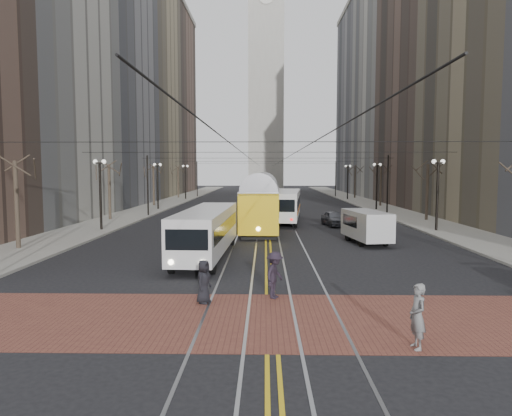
{
  "coord_description": "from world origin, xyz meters",
  "views": [
    {
      "loc": [
        -0.21,
        -19.01,
        5.0
      ],
      "look_at": [
        -0.69,
        5.15,
        3.0
      ],
      "focal_mm": 32.0,
      "sensor_mm": 36.0,
      "label": 1
    }
  ],
  "objects_px": {
    "streetcar": "(262,207)",
    "rear_bus": "(286,206)",
    "transit_bus": "(207,233)",
    "pedestrian_b": "(417,316)",
    "pedestrian_d": "(275,275)",
    "pedestrian_a": "(204,281)",
    "sedan_grey": "(334,218)",
    "cargo_van": "(366,227)",
    "clock_tower": "(266,50)"
  },
  "relations": [
    {
      "from": "streetcar",
      "to": "rear_bus",
      "type": "xyz_separation_m",
      "value": [
        2.3,
        4.64,
        -0.33
      ]
    },
    {
      "from": "transit_bus",
      "to": "pedestrian_b",
      "type": "relative_size",
      "value": 5.98
    },
    {
      "from": "rear_bus",
      "to": "pedestrian_d",
      "type": "relative_size",
      "value": 6.28
    },
    {
      "from": "pedestrian_a",
      "to": "streetcar",
      "type": "bearing_deg",
      "value": 14.02
    },
    {
      "from": "pedestrian_a",
      "to": "pedestrian_b",
      "type": "height_order",
      "value": "pedestrian_b"
    },
    {
      "from": "sedan_grey",
      "to": "pedestrian_b",
      "type": "relative_size",
      "value": 2.15
    },
    {
      "from": "sedan_grey",
      "to": "cargo_van",
      "type": "bearing_deg",
      "value": -93.91
    },
    {
      "from": "pedestrian_b",
      "to": "sedan_grey",
      "type": "bearing_deg",
      "value": 170.72
    },
    {
      "from": "clock_tower",
      "to": "pedestrian_a",
      "type": "xyz_separation_m",
      "value": [
        -2.52,
        -104.2,
        -35.13
      ]
    },
    {
      "from": "transit_bus",
      "to": "rear_bus",
      "type": "height_order",
      "value": "rear_bus"
    },
    {
      "from": "transit_bus",
      "to": "pedestrian_d",
      "type": "height_order",
      "value": "transit_bus"
    },
    {
      "from": "rear_bus",
      "to": "clock_tower",
      "type": "bearing_deg",
      "value": 96.98
    },
    {
      "from": "transit_bus",
      "to": "pedestrian_a",
      "type": "xyz_separation_m",
      "value": [
        1.06,
        -9.18,
        -0.55
      ]
    },
    {
      "from": "clock_tower",
      "to": "streetcar",
      "type": "distance_m",
      "value": 88.33
    },
    {
      "from": "streetcar",
      "to": "pedestrian_a",
      "type": "bearing_deg",
      "value": -93.71
    },
    {
      "from": "clock_tower",
      "to": "pedestrian_a",
      "type": "relative_size",
      "value": 40.24
    },
    {
      "from": "streetcar",
      "to": "pedestrian_d",
      "type": "distance_m",
      "value": 22.06
    },
    {
      "from": "clock_tower",
      "to": "transit_bus",
      "type": "distance_m",
      "value": 101.18
    },
    {
      "from": "transit_bus",
      "to": "cargo_van",
      "type": "bearing_deg",
      "value": 28.36
    },
    {
      "from": "streetcar",
      "to": "clock_tower",
      "type": "bearing_deg",
      "value": 91.0
    },
    {
      "from": "rear_bus",
      "to": "pedestrian_a",
      "type": "relative_size",
      "value": 7.04
    },
    {
      "from": "transit_bus",
      "to": "sedan_grey",
      "type": "bearing_deg",
      "value": 59.66
    },
    {
      "from": "cargo_van",
      "to": "pedestrian_a",
      "type": "bearing_deg",
      "value": -131.7
    },
    {
      "from": "streetcar",
      "to": "transit_bus",
      "type": "bearing_deg",
      "value": -101.42
    },
    {
      "from": "sedan_grey",
      "to": "pedestrian_d",
      "type": "xyz_separation_m",
      "value": [
        -5.82,
        -23.5,
        0.25
      ]
    },
    {
      "from": "rear_bus",
      "to": "streetcar",
      "type": "bearing_deg",
      "value": -110.71
    },
    {
      "from": "sedan_grey",
      "to": "pedestrian_a",
      "type": "bearing_deg",
      "value": -117.4
    },
    {
      "from": "transit_bus",
      "to": "streetcar",
      "type": "height_order",
      "value": "streetcar"
    },
    {
      "from": "streetcar",
      "to": "pedestrian_b",
      "type": "relative_size",
      "value": 8.42
    },
    {
      "from": "pedestrian_d",
      "to": "pedestrian_b",
      "type": "bearing_deg",
      "value": -117.63
    },
    {
      "from": "clock_tower",
      "to": "cargo_van",
      "type": "relative_size",
      "value": 13.1
    },
    {
      "from": "clock_tower",
      "to": "sedan_grey",
      "type": "distance_m",
      "value": 87.64
    },
    {
      "from": "rear_bus",
      "to": "pedestrian_a",
      "type": "height_order",
      "value": "rear_bus"
    },
    {
      "from": "transit_bus",
      "to": "pedestrian_b",
      "type": "xyz_separation_m",
      "value": [
        7.62,
        -13.48,
        -0.45
      ]
    },
    {
      "from": "transit_bus",
      "to": "cargo_van",
      "type": "relative_size",
      "value": 2.2
    },
    {
      "from": "streetcar",
      "to": "cargo_van",
      "type": "height_order",
      "value": "streetcar"
    },
    {
      "from": "clock_tower",
      "to": "pedestrian_b",
      "type": "bearing_deg",
      "value": -87.86
    },
    {
      "from": "clock_tower",
      "to": "streetcar",
      "type": "bearing_deg",
      "value": -90.35
    },
    {
      "from": "pedestrian_d",
      "to": "clock_tower",
      "type": "bearing_deg",
      "value": 24.67
    },
    {
      "from": "sedan_grey",
      "to": "pedestrian_d",
      "type": "relative_size",
      "value": 2.16
    },
    {
      "from": "clock_tower",
      "to": "pedestrian_b",
      "type": "relative_size",
      "value": 35.62
    },
    {
      "from": "transit_bus",
      "to": "pedestrian_a",
      "type": "bearing_deg",
      "value": -81.29
    },
    {
      "from": "cargo_van",
      "to": "sedan_grey",
      "type": "relative_size",
      "value": 1.27
    },
    {
      "from": "clock_tower",
      "to": "sedan_grey",
      "type": "bearing_deg",
      "value": -85.71
    },
    {
      "from": "pedestrian_b",
      "to": "streetcar",
      "type": "bearing_deg",
      "value": -175.82
    },
    {
      "from": "sedan_grey",
      "to": "streetcar",
      "type": "bearing_deg",
      "value": -175.25
    },
    {
      "from": "sedan_grey",
      "to": "clock_tower",
      "type": "bearing_deg",
      "value": 86.26
    },
    {
      "from": "cargo_van",
      "to": "pedestrian_d",
      "type": "height_order",
      "value": "cargo_van"
    },
    {
      "from": "transit_bus",
      "to": "cargo_van",
      "type": "xyz_separation_m",
      "value": [
        10.28,
        5.06,
        -0.27
      ]
    },
    {
      "from": "clock_tower",
      "to": "rear_bus",
      "type": "xyz_separation_m",
      "value": [
        1.8,
        -76.82,
        -34.45
      ]
    }
  ]
}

